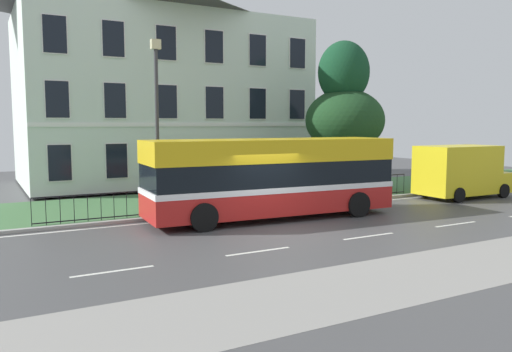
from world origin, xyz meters
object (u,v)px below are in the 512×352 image
at_px(white_panel_van, 461,171).
at_px(georgian_townhouse, 161,87).
at_px(single_decker_bus, 272,177).
at_px(evergreen_tree, 343,131).
at_px(street_lamp_post, 157,114).
at_px(litter_bin, 362,182).

bearing_deg(white_panel_van, georgian_townhouse, 128.37).
distance_m(georgian_townhouse, white_panel_van, 17.50).
xyz_separation_m(georgian_townhouse, single_decker_bus, (-0.33, -13.65, -4.14)).
bearing_deg(evergreen_tree, single_decker_bus, -146.03).
bearing_deg(evergreen_tree, street_lamp_post, -168.34).
relative_size(single_decker_bus, street_lamp_post, 1.46).
relative_size(georgian_townhouse, single_decker_bus, 1.68).
xyz_separation_m(evergreen_tree, white_panel_van, (3.45, -4.62, -1.86)).
distance_m(georgian_townhouse, evergreen_tree, 11.46).
distance_m(white_panel_van, street_lamp_post, 14.62).
xyz_separation_m(georgian_townhouse, evergreen_tree, (6.87, -8.80, -2.57)).
distance_m(single_decker_bus, street_lamp_post, 4.98).
relative_size(single_decker_bus, litter_bin, 8.60).
bearing_deg(georgian_townhouse, white_panel_van, -52.43).
xyz_separation_m(evergreen_tree, street_lamp_post, (-10.72, -2.21, 0.76)).
bearing_deg(georgian_townhouse, street_lamp_post, -109.28).
xyz_separation_m(street_lamp_post, litter_bin, (10.38, 0.28, -3.21)).
relative_size(street_lamp_post, litter_bin, 5.89).
bearing_deg(litter_bin, white_panel_van, -35.32).
height_order(georgian_townhouse, white_panel_van, georgian_townhouse).
height_order(georgian_townhouse, single_decker_bus, georgian_townhouse).
distance_m(single_decker_bus, litter_bin, 7.50).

